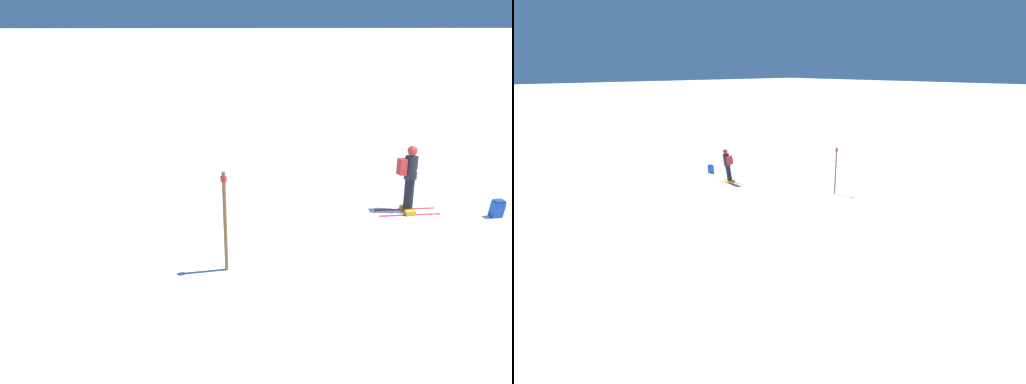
% 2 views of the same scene
% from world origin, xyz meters
% --- Properties ---
extents(ground_plane, '(300.00, 300.00, 0.00)m').
position_xyz_m(ground_plane, '(0.00, 0.00, 0.00)').
color(ground_plane, white).
extents(skier, '(1.29, 1.76, 1.86)m').
position_xyz_m(skier, '(1.41, 0.04, 1.04)').
color(skier, red).
rests_on(skier, ground).
extents(spare_backpack, '(0.26, 0.33, 0.50)m').
position_xyz_m(spare_backpack, '(0.92, -2.29, 0.24)').
color(spare_backpack, '#194293').
rests_on(spare_backpack, ground).
extents(trail_marker, '(0.13, 0.13, 2.27)m').
position_xyz_m(trail_marker, '(-1.36, 4.90, 1.23)').
color(trail_marker, brown).
rests_on(trail_marker, ground).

